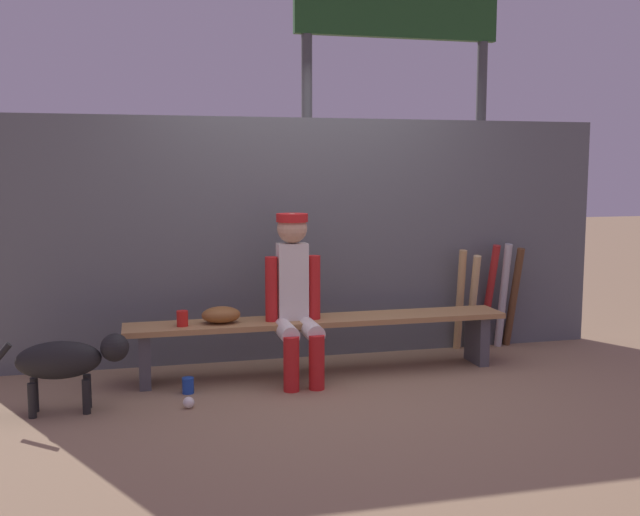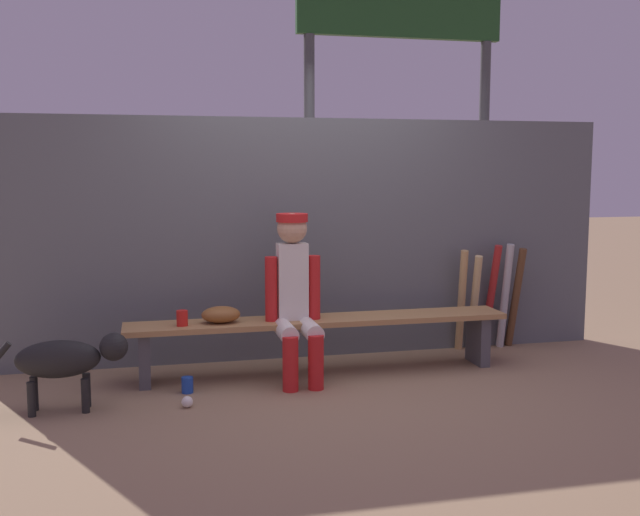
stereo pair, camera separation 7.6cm
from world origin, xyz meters
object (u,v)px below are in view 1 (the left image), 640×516
(baseball_glove, at_px, (221,315))
(bat_aluminum_red, at_px, (489,296))
(dugout_bench, at_px, (320,329))
(bat_wood_natural, at_px, (473,302))
(bat_wood_dark, at_px, (514,297))
(bat_aluminum_silver, at_px, (503,296))
(dog, at_px, (68,360))
(player_seated, at_px, (295,292))
(cup_on_ground, at_px, (188,385))
(scoreboard, at_px, (403,41))
(baseball, at_px, (189,402))
(cup_on_bench, at_px, (182,319))
(bat_wood_tan, at_px, (460,300))

(baseball_glove, relative_size, bat_aluminum_red, 0.31)
(dugout_bench, height_order, bat_aluminum_red, bat_aluminum_red)
(dugout_bench, height_order, bat_wood_natural, bat_wood_natural)
(bat_wood_dark, bearing_deg, bat_wood_natural, -179.54)
(bat_aluminum_silver, height_order, dog, bat_aluminum_silver)
(player_seated, xyz_separation_m, baseball_glove, (-0.53, 0.10, -0.16))
(cup_on_ground, distance_m, scoreboard, 3.88)
(dugout_bench, relative_size, cup_on_ground, 25.97)
(baseball, relative_size, dog, 0.09)
(baseball, bearing_deg, cup_on_ground, 86.58)
(bat_aluminum_red, height_order, cup_on_bench, bat_aluminum_red)
(dog, bearing_deg, scoreboard, 34.11)
(cup_on_ground, height_order, dog, dog)
(cup_on_ground, bearing_deg, bat_wood_dark, 13.12)
(scoreboard, bearing_deg, dog, -145.89)
(baseball_glove, height_order, cup_on_bench, baseball_glove)
(baseball_glove, xyz_separation_m, scoreboard, (1.93, 1.52, 2.24))
(bat_aluminum_red, height_order, baseball, bat_aluminum_red)
(bat_wood_natural, height_order, bat_wood_dark, bat_wood_dark)
(dugout_bench, bearing_deg, scoreboard, 51.87)
(bat_aluminum_silver, distance_m, dog, 3.56)
(scoreboard, bearing_deg, bat_wood_tan, -83.98)
(dugout_bench, height_order, scoreboard, scoreboard)
(scoreboard, distance_m, dog, 4.28)
(bat_wood_dark, relative_size, dog, 1.03)
(dugout_bench, bearing_deg, bat_wood_tan, 16.94)
(scoreboard, bearing_deg, baseball, -136.49)
(bat_aluminum_silver, relative_size, cup_on_bench, 8.23)
(baseball_glove, distance_m, dog, 1.13)
(dugout_bench, xyz_separation_m, dog, (-1.75, -0.47, -0.00))
(player_seated, xyz_separation_m, dog, (-1.54, -0.37, -0.31))
(baseball_glove, xyz_separation_m, bat_wood_natural, (2.16, 0.39, -0.07))
(cup_on_ground, bearing_deg, baseball, -93.42)
(baseball, height_order, dog, dog)
(bat_wood_natural, xyz_separation_m, scoreboard, (-0.23, 1.13, 2.31))
(player_seated, height_order, scoreboard, scoreboard)
(baseball_glove, relative_size, bat_wood_tan, 0.32)
(baseball_glove, xyz_separation_m, dog, (-1.01, -0.47, -0.15))
(bat_wood_natural, height_order, bat_aluminum_silver, bat_aluminum_silver)
(dugout_bench, distance_m, bat_wood_tan, 1.38)
(baseball_glove, xyz_separation_m, baseball, (-0.28, -0.58, -0.45))
(bat_aluminum_red, distance_m, bat_aluminum_silver, 0.12)
(dugout_bench, height_order, cup_on_bench, cup_on_bench)
(baseball_glove, relative_size, baseball, 3.78)
(bat_wood_dark, relative_size, scoreboard, 0.23)
(player_seated, bearing_deg, baseball_glove, 168.99)
(bat_wood_dark, bearing_deg, bat_aluminum_silver, -176.54)
(player_seated, bearing_deg, bat_wood_tan, 18.26)
(cup_on_bench, height_order, dog, cup_on_bench)
(bat_aluminum_silver, bearing_deg, cup_on_ground, -166.53)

